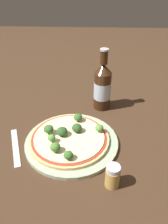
{
  "coord_description": "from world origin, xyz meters",
  "views": [
    {
      "loc": [
        0.05,
        -0.52,
        0.47
      ],
      "look_at": [
        0.03,
        0.07,
        0.06
      ],
      "focal_mm": 35.0,
      "sensor_mm": 36.0,
      "label": 1
    }
  ],
  "objects_px": {
    "beer_bottle": "(102,87)",
    "fork": "(15,146)",
    "pizza": "(69,138)",
    "pepper_shaker": "(113,176)"
  },
  "relations": [
    {
      "from": "beer_bottle",
      "to": "fork",
      "type": "bearing_deg",
      "value": -138.4
    },
    {
      "from": "pizza",
      "to": "beer_bottle",
      "type": "distance_m",
      "value": 0.25
    },
    {
      "from": "beer_bottle",
      "to": "pepper_shaker",
      "type": "xyz_separation_m",
      "value": [
        0.02,
        -0.37,
        -0.06
      ]
    },
    {
      "from": "pizza",
      "to": "fork",
      "type": "distance_m",
      "value": 0.17
    },
    {
      "from": "beer_bottle",
      "to": "pepper_shaker",
      "type": "distance_m",
      "value": 0.37
    },
    {
      "from": "pizza",
      "to": "fork",
      "type": "bearing_deg",
      "value": -170.68
    },
    {
      "from": "pizza",
      "to": "beer_bottle",
      "type": "bearing_deg",
      "value": 63.68
    },
    {
      "from": "beer_bottle",
      "to": "fork",
      "type": "height_order",
      "value": "beer_bottle"
    },
    {
      "from": "pepper_shaker",
      "to": "fork",
      "type": "bearing_deg",
      "value": 156.51
    },
    {
      "from": "pepper_shaker",
      "to": "fork",
      "type": "relative_size",
      "value": 0.39
    }
  ]
}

